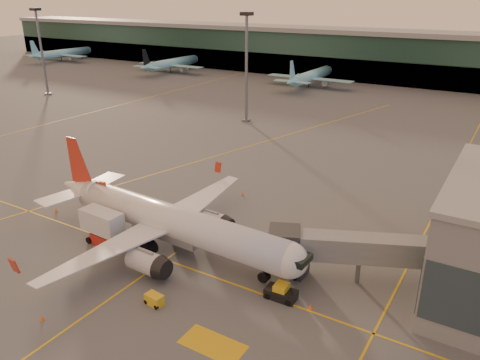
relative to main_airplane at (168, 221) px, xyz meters
The scene contains 16 objects.
ground 9.09m from the main_airplane, 115.94° to the right, with size 600.00×600.00×0.00m, color #4C4F54.
taxi_markings 38.81m from the main_airplane, 106.46° to the left, with size 100.12×173.00×0.01m.
terminal 134.49m from the main_airplane, 91.54° to the left, with size 400.00×20.00×17.60m.
mast_west_far 108.92m from the main_airplane, 149.77° to the left, with size 2.40×2.40×25.60m.
mast_west_near 64.11m from the main_airplane, 111.97° to the left, with size 2.40×2.40×25.60m.
distant_aircraft_row 113.33m from the main_airplane, 102.55° to the left, with size 290.00×34.00×13.00m.
main_airplane is the anchor object (origin of this frame).
jet_bridge 24.14m from the main_airplane, 13.31° to the left, with size 20.06×11.04×5.76m.
catering_truck 8.63m from the main_airplane, 157.34° to the right, with size 5.81×2.82×4.43m.
gpu_cart 11.79m from the main_airplane, 58.37° to the right, with size 2.04×1.35×1.13m.
pushback_tug 16.92m from the main_airplane, ahead, with size 3.33×1.89×1.68m.
cone_nose 20.25m from the main_airplane, ahead, with size 0.41×0.41×0.52m.
cone_tail 20.94m from the main_airplane, behind, with size 0.46×0.46×0.59m.
cone_wing_right 17.69m from the main_airplane, 95.65° to the right, with size 0.41×0.41×0.53m.
cone_wing_left 19.14m from the main_airplane, 92.19° to the left, with size 0.41×0.41×0.52m.
cone_fwd 16.30m from the main_airplane, ahead, with size 0.49×0.49×0.63m.
Camera 1 is at (37.65, -31.49, 29.51)m, focal length 35.00 mm.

